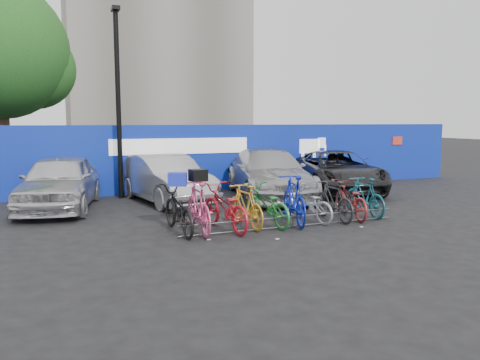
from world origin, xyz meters
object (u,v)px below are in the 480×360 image
car_1 (165,179)px  bike_7 (334,200)px  car_3 (336,171)px  bike_0 (178,209)px  tree (5,54)px  bike_6 (308,204)px  bike_9 (364,197)px  bike_1 (198,207)px  car_2 (268,173)px  bike_rack (293,221)px  bike_4 (267,205)px  bike_2 (225,207)px  bike_3 (245,206)px  car_0 (60,182)px  bike_8 (350,199)px  bike_5 (294,199)px  lamppost (118,98)px

car_1 → bike_7: (3.41, -4.21, -0.23)m
car_1 → car_3: bearing=-10.9°
bike_7 → bike_0: bearing=-1.9°
tree → bike_6: size_ratio=4.48×
bike_6 → bike_9: (1.76, 0.05, 0.07)m
bike_1 → bike_7: bike_1 is taller
car_2 → bike_rack: bearing=-97.3°
car_1 → bike_4: (1.57, -4.10, -0.24)m
car_2 → bike_4: size_ratio=2.86×
bike_2 → car_1: bearing=-92.9°
car_1 → car_2: (3.48, -0.14, 0.05)m
tree → car_1: 8.82m
bike_1 → bike_9: 4.70m
bike_3 → bike_9: (3.50, 0.10, 0.00)m
bike_4 → car_0: bearing=-49.3°
bike_2 → bike_6: (2.29, 0.13, -0.08)m
car_2 → bike_6: size_ratio=3.15×
bike_1 → bike_8: size_ratio=1.06×
car_3 → bike_1: 7.68m
car_0 → car_1: size_ratio=1.03×
bike_9 → bike_5: bearing=5.3°
car_0 → bike_9: size_ratio=2.68×
car_0 → bike_7: bearing=-21.6°
car_3 → bike_2: size_ratio=2.58×
car_1 → bike_0: size_ratio=2.19×
bike_rack → car_3: size_ratio=1.06×
lamppost → bike_3: size_ratio=3.51×
tree → bike_4: bearing=-58.0°
bike_2 → bike_9: 4.06m
bike_0 → bike_3: bearing=175.9°
bike_0 → bike_4: 2.20m
bike_9 → bike_3: bearing=2.6°
bike_5 → lamppost: bearing=-45.0°
bike_6 → bike_2: bearing=-8.7°
car_0 → bike_8: size_ratio=2.50×
tree → bike_rack: (6.77, -10.66, -4.91)m
bike_1 → bike_5: bearing=-177.0°
bike_4 → tree: bearing=-65.5°
bike_4 → bike_8: size_ratio=1.03×
lamppost → bike_6: (3.92, -5.46, -2.81)m
car_1 → car_0: bearing=168.3°
lamppost → bike_0: (0.55, -5.45, -2.73)m
tree → bike_1: tree is taller
bike_1 → bike_9: bike_1 is taller
car_0 → bike_0: bearing=-47.7°
bike_0 → bike_5: size_ratio=1.02×
bike_rack → car_2: (1.46, 4.48, 0.63)m
bike_9 → car_1: bearing=-40.8°
bike_3 → tree: bearing=-65.6°
bike_rack → bike_5: (0.26, 0.43, 0.45)m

